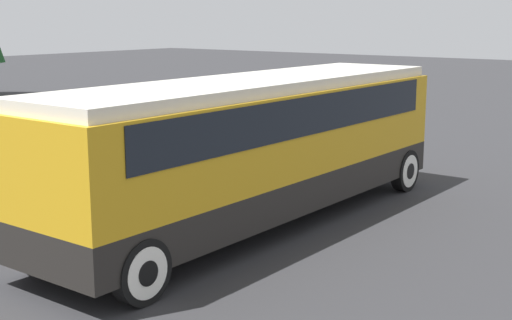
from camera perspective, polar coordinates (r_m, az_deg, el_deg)
ground_plane at (r=14.68m, az=0.00°, el=-5.15°), size 120.00×120.00×0.00m
tour_bus at (r=14.35m, az=0.23°, el=1.85°), size 10.60×2.63×2.99m
parked_car_mid at (r=21.77m, az=-2.16°, el=2.17°), size 4.08×1.90×1.39m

